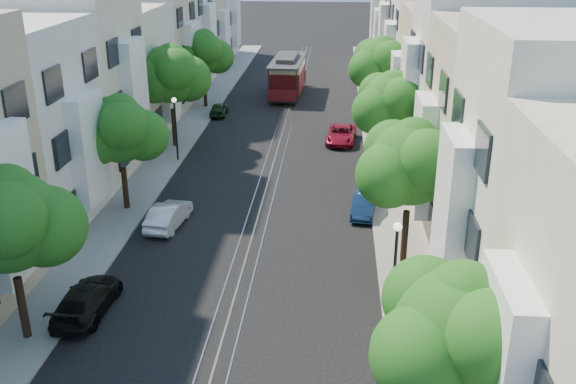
% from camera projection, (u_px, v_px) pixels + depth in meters
% --- Properties ---
extents(ground, '(200.00, 200.00, 0.00)m').
position_uv_depth(ground, '(281.00, 137.00, 47.29)').
color(ground, black).
rests_on(ground, ground).
extents(sidewalk_east, '(2.50, 80.00, 0.12)m').
position_uv_depth(sidewalk_east, '(380.00, 138.00, 46.76)').
color(sidewalk_east, gray).
rests_on(sidewalk_east, ground).
extents(sidewalk_west, '(2.50, 80.00, 0.12)m').
position_uv_depth(sidewalk_west, '(184.00, 134.00, 47.78)').
color(sidewalk_west, gray).
rests_on(sidewalk_west, ground).
extents(rail_left, '(0.06, 80.00, 0.02)m').
position_uv_depth(rail_left, '(274.00, 136.00, 47.33)').
color(rail_left, gray).
rests_on(rail_left, ground).
extents(rail_slot, '(0.06, 80.00, 0.02)m').
position_uv_depth(rail_slot, '(281.00, 136.00, 47.29)').
color(rail_slot, gray).
rests_on(rail_slot, ground).
extents(rail_right, '(0.06, 80.00, 0.02)m').
position_uv_depth(rail_right, '(289.00, 137.00, 47.25)').
color(rail_right, gray).
rests_on(rail_right, ground).
extents(lane_line, '(0.08, 80.00, 0.01)m').
position_uv_depth(lane_line, '(281.00, 137.00, 47.29)').
color(lane_line, tan).
rests_on(lane_line, ground).
extents(townhouses_east, '(7.75, 72.00, 12.00)m').
position_uv_depth(townhouses_east, '(451.00, 69.00, 44.44)').
color(townhouses_east, beige).
rests_on(townhouses_east, ground).
extents(townhouses_west, '(7.75, 72.00, 11.76)m').
position_uv_depth(townhouses_west, '(117.00, 66.00, 46.14)').
color(townhouses_west, silver).
rests_on(townhouses_west, ground).
extents(tree_e_a, '(4.72, 3.87, 6.27)m').
position_uv_depth(tree_e_a, '(459.00, 334.00, 16.46)').
color(tree_e_a, black).
rests_on(tree_e_a, ground).
extents(tree_e_b, '(4.93, 4.08, 6.68)m').
position_uv_depth(tree_e_b, '(412.00, 165.00, 27.43)').
color(tree_e_b, black).
rests_on(tree_e_b, ground).
extents(tree_e_c, '(4.84, 3.99, 6.52)m').
position_uv_depth(tree_e_c, '(392.00, 105.00, 37.64)').
color(tree_e_c, black).
rests_on(tree_e_c, ground).
extents(tree_e_d, '(5.01, 4.16, 6.85)m').
position_uv_depth(tree_e_d, '(381.00, 64.00, 47.71)').
color(tree_e_d, black).
rests_on(tree_e_d, ground).
extents(tree_w_a, '(4.93, 4.08, 6.68)m').
position_uv_depth(tree_w_a, '(9.00, 223.00, 21.97)').
color(tree_w_a, black).
rests_on(tree_w_a, ground).
extents(tree_w_b, '(4.72, 3.87, 6.27)m').
position_uv_depth(tree_w_b, '(120.00, 132.00, 33.18)').
color(tree_w_b, black).
rests_on(tree_w_b, ground).
extents(tree_w_c, '(5.13, 4.28, 7.09)m').
position_uv_depth(tree_w_c, '(171.00, 75.00, 43.09)').
color(tree_w_c, black).
rests_on(tree_w_c, ground).
extents(tree_w_d, '(4.84, 3.99, 6.52)m').
position_uv_depth(tree_w_d, '(204.00, 54.00, 53.44)').
color(tree_w_d, black).
rests_on(tree_w_d, ground).
extents(lamp_east, '(0.32, 0.32, 4.16)m').
position_uv_depth(lamp_east, '(395.00, 258.00, 23.60)').
color(lamp_east, black).
rests_on(lamp_east, ground).
extents(lamp_west, '(0.32, 0.32, 4.16)m').
position_uv_depth(lamp_west, '(175.00, 119.00, 41.12)').
color(lamp_west, black).
rests_on(lamp_west, ground).
extents(cable_car, '(3.08, 8.82, 3.35)m').
position_uv_depth(cable_car, '(288.00, 74.00, 58.62)').
color(cable_car, black).
rests_on(cable_car, ground).
extents(parked_car_e_mid, '(1.56, 3.46, 1.10)m').
position_uv_depth(parked_car_e_mid, '(364.00, 204.00, 34.09)').
color(parked_car_e_mid, '#0D2041').
rests_on(parked_car_e_mid, ground).
extents(parked_car_e_far, '(2.35, 4.41, 1.18)m').
position_uv_depth(parked_car_e_far, '(341.00, 134.00, 45.79)').
color(parked_car_e_far, maroon).
rests_on(parked_car_e_far, ground).
extents(parked_car_w_near, '(1.85, 4.28, 1.23)m').
position_uv_depth(parked_car_w_near, '(87.00, 299.00, 25.16)').
color(parked_car_w_near, black).
rests_on(parked_car_w_near, ground).
extents(parked_car_w_mid, '(1.75, 3.89, 1.24)m').
position_uv_depth(parked_car_w_mid, '(169.00, 215.00, 32.67)').
color(parked_car_w_mid, silver).
rests_on(parked_car_w_mid, ground).
extents(parked_car_w_far, '(1.36, 3.17, 1.07)m').
position_uv_depth(parked_car_w_far, '(219.00, 109.00, 52.54)').
color(parked_car_w_far, black).
rests_on(parked_car_w_far, ground).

